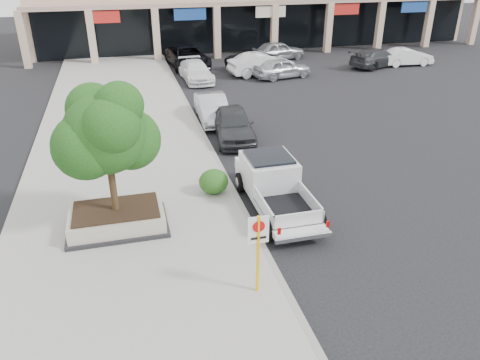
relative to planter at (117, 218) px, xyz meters
name	(u,v)px	position (x,y,z in m)	size (l,w,h in m)	color
ground	(299,228)	(5.83, -1.36, -0.48)	(120.00, 120.00, 0.00)	black
sidewalk	(124,170)	(0.33, 4.64, -0.40)	(8.00, 52.00, 0.15)	gray
curb	(216,160)	(4.28, 4.64, -0.40)	(0.20, 52.00, 0.15)	gray
planter	(117,218)	(0.00, 0.00, 0.00)	(3.20, 2.20, 0.68)	black
planter_tree	(110,131)	(0.13, 0.15, 2.94)	(2.90, 2.55, 4.00)	black
no_parking_sign	(258,244)	(3.53, -4.21, 1.16)	(0.55, 0.09, 2.30)	#FEB90D
hedge	(214,182)	(3.53, 1.54, 0.14)	(1.10, 0.99, 0.94)	#1B4513
pickup_truck	(277,188)	(5.48, 0.02, 0.37)	(1.98, 5.34, 1.68)	silver
curb_car_a	(233,124)	(5.65, 7.11, 0.28)	(1.79, 4.45, 1.51)	#2C2E30
curb_car_b	(212,108)	(5.20, 9.96, 0.22)	(1.47, 4.23, 1.39)	#A6A8AE
curb_car_c	(196,71)	(5.78, 18.55, 0.19)	(1.87, 4.60, 1.33)	white
curb_car_d	(188,57)	(5.87, 22.82, 0.33)	(2.67, 5.79, 1.61)	black
lot_car_a	(282,68)	(11.89, 17.84, 0.23)	(1.67, 4.14, 1.41)	#AEB2B6
lot_car_b	(261,64)	(10.70, 19.09, 0.32)	(1.68, 4.82, 1.59)	silver
lot_car_c	(377,58)	(20.18, 19.29, 0.24)	(1.99, 4.90, 1.42)	#2C2F31
lot_car_d	(256,59)	(10.95, 21.18, 0.20)	(2.23, 4.84, 1.34)	black
lot_car_e	(278,51)	(13.56, 23.67, 0.28)	(1.79, 4.44, 1.51)	gray
lot_car_f	(407,57)	(22.73, 19.17, 0.19)	(1.41, 4.05, 1.34)	white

